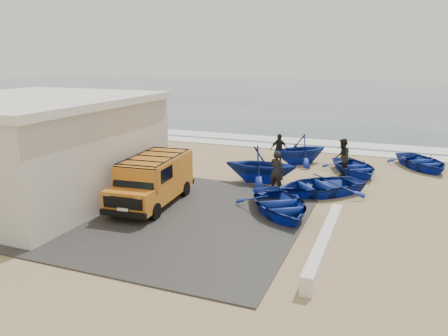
% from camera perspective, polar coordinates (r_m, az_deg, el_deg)
% --- Properties ---
extents(ground, '(160.00, 160.00, 0.00)m').
position_cam_1_polar(ground, '(18.30, -1.23, -4.50)').
color(ground, tan).
extents(slab, '(12.00, 10.00, 0.05)m').
position_cam_1_polar(slab, '(17.48, -9.87, -5.57)').
color(slab, '#383634').
rests_on(slab, ground).
extents(ocean, '(180.00, 88.00, 0.01)m').
position_cam_1_polar(ocean, '(72.51, 16.30, 9.23)').
color(ocean, '#385166').
rests_on(ocean, ground).
extents(surf_line, '(180.00, 1.60, 0.06)m').
position_cam_1_polar(surf_line, '(29.35, 7.84, 2.72)').
color(surf_line, white).
rests_on(surf_line, ground).
extents(surf_wash, '(180.00, 2.20, 0.04)m').
position_cam_1_polar(surf_wash, '(31.75, 8.92, 3.55)').
color(surf_wash, white).
rests_on(surf_wash, ground).
extents(building, '(8.40, 9.40, 4.30)m').
position_cam_1_polar(building, '(20.27, -23.59, 2.49)').
color(building, silver).
rests_on(building, ground).
extents(parapet, '(0.35, 6.00, 0.55)m').
position_cam_1_polar(parapet, '(14.25, 13.01, -9.40)').
color(parapet, silver).
rests_on(parapet, ground).
extents(van, '(2.19, 4.81, 2.01)m').
position_cam_1_polar(van, '(18.00, -9.25, -1.42)').
color(van, orange).
rests_on(van, ground).
extents(boat_near_left, '(4.55, 4.87, 0.82)m').
position_cam_1_polar(boat_near_left, '(16.99, 7.20, -4.68)').
color(boat_near_left, '#132C97').
rests_on(boat_near_left, ground).
extents(boat_near_right, '(4.94, 4.81, 0.84)m').
position_cam_1_polar(boat_near_right, '(19.66, 12.41, -2.22)').
color(boat_near_right, '#132C97').
rests_on(boat_near_right, ground).
extents(boat_mid_left, '(3.68, 3.27, 1.78)m').
position_cam_1_polar(boat_mid_left, '(20.98, 4.80, 0.47)').
color(boat_mid_left, '#132C97').
rests_on(boat_mid_left, ground).
extents(boat_mid_right, '(4.07, 4.43, 0.75)m').
position_cam_1_polar(boat_mid_right, '(23.49, 16.67, 0.13)').
color(boat_mid_right, '#132C97').
rests_on(boat_mid_right, ground).
extents(boat_far_left, '(4.24, 4.21, 1.69)m').
position_cam_1_polar(boat_far_left, '(24.93, 9.90, 2.45)').
color(boat_far_left, '#132C97').
rests_on(boat_far_left, ground).
extents(boat_far_right, '(4.23, 4.63, 0.78)m').
position_cam_1_polar(boat_far_right, '(25.85, 24.45, 0.75)').
color(boat_far_right, '#132C97').
rests_on(boat_far_right, ground).
extents(fisherman_front, '(0.76, 0.58, 1.88)m').
position_cam_1_polar(fisherman_front, '(19.61, 6.88, -0.44)').
color(fisherman_front, black).
rests_on(fisherman_front, ground).
extents(fisherman_middle, '(0.73, 0.93, 1.88)m').
position_cam_1_polar(fisherman_middle, '(23.01, 15.18, 1.40)').
color(fisherman_middle, black).
rests_on(fisherman_middle, ground).
extents(fisherman_back, '(1.06, 0.98, 1.75)m').
position_cam_1_polar(fisherman_back, '(24.54, 7.17, 2.44)').
color(fisherman_back, black).
rests_on(fisherman_back, ground).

